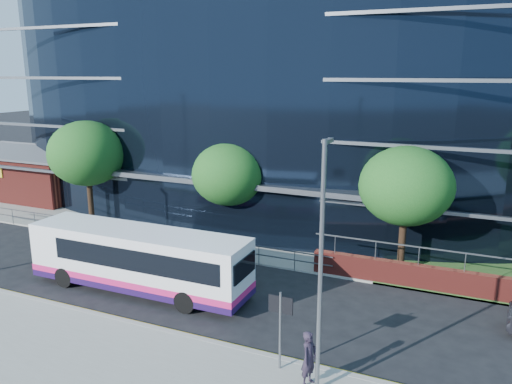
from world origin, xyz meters
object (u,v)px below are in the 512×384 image
at_px(pedestrian, 309,358).
at_px(brick_pavilion, 42,174).
at_px(tree_far_a, 87,153).
at_px(tree_far_c, 406,186).
at_px(tree_far_b, 229,174).
at_px(street_sign, 280,314).
at_px(streetlight_east, 321,262).
at_px(city_bus, 140,259).

bearing_deg(pedestrian, brick_pavilion, 72.28).
relative_size(brick_pavilion, tree_far_a, 1.23).
distance_m(tree_far_c, pedestrian, 11.65).
bearing_deg(pedestrian, tree_far_b, 48.51).
height_order(brick_pavilion, tree_far_c, tree_far_c).
xyz_separation_m(tree_far_a, pedestrian, (18.67, -11.05, -3.79)).
distance_m(brick_pavilion, street_sign, 30.49).
distance_m(streetlight_east, city_bus, 10.98).
bearing_deg(streetlight_east, city_bus, 157.38).
relative_size(street_sign, streetlight_east, 0.35).
xyz_separation_m(tree_far_a, city_bus, (9.22, -7.10, -3.31)).
relative_size(brick_pavilion, city_bus, 0.79).
xyz_separation_m(streetlight_east, city_bus, (-9.78, 4.07, -2.89)).
height_order(tree_far_b, tree_far_c, tree_far_c).
bearing_deg(brick_pavilion, streetlight_east, -29.24).
relative_size(brick_pavilion, tree_far_b, 1.42).
xyz_separation_m(street_sign, tree_far_b, (-7.50, 11.09, 2.06)).
xyz_separation_m(tree_far_b, tree_far_c, (10.00, -0.50, 0.33)).
distance_m(brick_pavilion, tree_far_b, 19.55).
bearing_deg(city_bus, tree_far_b, 83.72).
relative_size(tree_far_b, pedestrian, 3.29).
relative_size(tree_far_b, tree_far_c, 0.93).
distance_m(tree_far_a, pedestrian, 22.02).
height_order(tree_far_a, streetlight_east, streetlight_east).
xyz_separation_m(brick_pavilion, pedestrian, (27.67, -15.55, -0.87)).
relative_size(brick_pavilion, streetlight_east, 1.08).
bearing_deg(tree_far_c, tree_far_a, 180.00).
bearing_deg(street_sign, streetlight_east, -21.36).
bearing_deg(pedestrian, street_sign, 80.15).
bearing_deg(streetlight_east, pedestrian, 158.99).
distance_m(tree_far_a, city_bus, 12.10).
bearing_deg(brick_pavilion, tree_far_c, -8.82).
bearing_deg(pedestrian, tree_far_c, 4.75).
xyz_separation_m(tree_far_c, pedestrian, (-1.33, -11.05, -3.47)).
height_order(tree_far_b, streetlight_east, streetlight_east).
bearing_deg(tree_far_a, streetlight_east, -30.46).
bearing_deg(tree_far_c, city_bus, -146.62).
bearing_deg(streetlight_east, street_sign, 158.64).
xyz_separation_m(tree_far_c, streetlight_east, (-1.00, -11.17, -0.10)).
relative_size(tree_far_a, pedestrian, 3.79).
relative_size(tree_far_c, pedestrian, 3.54).
relative_size(street_sign, tree_far_c, 0.43).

